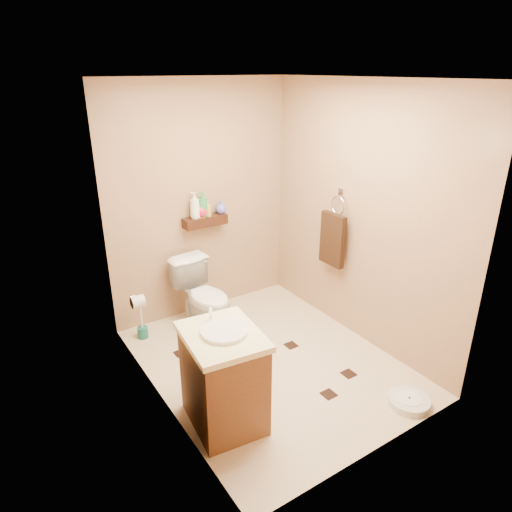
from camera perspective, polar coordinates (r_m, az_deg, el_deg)
ground at (r=4.25m, az=1.67°, el=-13.08°), size 2.50×2.50×0.00m
wall_back at (r=4.71m, az=-6.92°, el=6.70°), size 2.00×0.04×2.40m
wall_front at (r=2.84m, az=16.54°, el=-5.12°), size 2.00×0.04×2.40m
wall_left at (r=3.25m, az=-12.75°, el=-1.09°), size 0.04×2.50×2.40m
wall_right at (r=4.30m, az=12.91°, el=4.77°), size 0.04×2.50×2.40m
ceiling at (r=3.45m, az=2.15°, el=21.34°), size 2.00×2.50×0.02m
wall_shelf at (r=4.69m, az=-6.38°, el=4.36°), size 0.46×0.14×0.10m
floor_accents at (r=4.23m, az=1.79°, el=-13.15°), size 1.21×1.31×0.01m
toilet at (r=4.58m, az=-6.50°, el=-5.11°), size 0.47×0.74×0.72m
vanity at (r=3.43m, az=-4.07°, el=-14.86°), size 0.58×0.68×0.88m
bathroom_scale at (r=3.97m, az=18.58°, el=-16.83°), size 0.38×0.38×0.07m
toilet_brush at (r=4.63m, az=-14.09°, el=-8.16°), size 0.10×0.10×0.45m
towel_ring at (r=4.49m, az=9.60°, el=2.35°), size 0.12×0.30×0.76m
toilet_paper at (r=4.08m, az=-14.58°, el=-5.55°), size 0.12×0.11×0.12m
bottle_a at (r=4.59m, az=-7.65°, el=6.30°), size 0.15×0.15×0.27m
bottle_b at (r=4.63m, az=-6.99°, el=5.78°), size 0.09×0.08×0.16m
bottle_c at (r=4.64m, az=-6.87°, el=5.81°), size 0.18×0.18×0.16m
bottle_d at (r=4.63m, az=-6.64°, el=6.45°), size 0.14×0.14×0.26m
bottle_e at (r=4.67m, az=-6.06°, el=6.00°), size 0.11×0.11×0.17m
bottle_f at (r=4.74m, az=-4.41°, el=6.15°), size 0.15×0.15×0.14m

